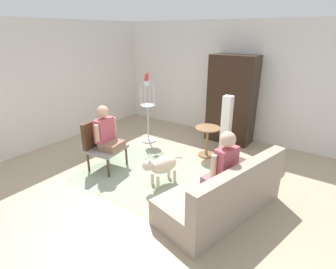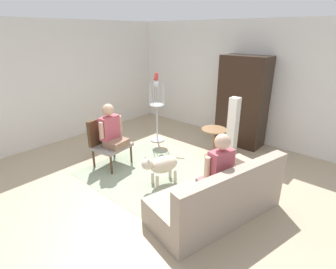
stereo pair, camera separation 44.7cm
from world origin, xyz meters
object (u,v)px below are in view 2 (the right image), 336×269
person_on_armchair (111,129)px  armoire_cabinet (242,102)px  column_lamp (232,131)px  couch (219,198)px  armchair (107,139)px  parrot (156,77)px  dog (162,165)px  bird_cage_stand (157,113)px  round_end_table (213,140)px  person_on_couch (218,168)px

person_on_armchair → armoire_cabinet: size_ratio=0.40×
person_on_armchair → column_lamp: bearing=45.8°
armoire_cabinet → couch: bearing=-68.3°
armchair → column_lamp: (1.86, 1.77, 0.13)m
parrot → armoire_cabinet: size_ratio=0.09×
person_on_armchair → column_lamp: column_lamp is taller
person_on_armchair → parrot: bearing=99.5°
dog → armoire_cabinet: (0.15, 2.64, 0.67)m
column_lamp → armoire_cabinet: size_ratio=0.66×
parrot → column_lamp: bearing=5.3°
person_on_armchair → dog: bearing=6.3°
armchair → bird_cage_stand: 1.60m
couch → armoire_cabinet: (-1.09, 2.74, 0.75)m
bird_cage_stand → dog: bearing=-44.2°
round_end_table → bird_cage_stand: (-1.58, -0.09, 0.32)m
parrot → column_lamp: 2.17m
armchair → round_end_table: 2.24m
armoire_cabinet → parrot: bearing=-143.3°
dog → person_on_couch: bearing=-5.2°
dog → armoire_cabinet: 2.73m
dog → column_lamp: 1.71m
person_on_couch → armoire_cabinet: armoire_cabinet is taller
round_end_table → person_on_couch: bearing=-56.3°
armchair → person_on_couch: size_ratio=1.07×
couch → armoire_cabinet: size_ratio=1.03×
dog → column_lamp: (0.48, 1.61, 0.31)m
armchair → armoire_cabinet: bearing=61.4°
parrot → dog: bearing=-44.1°
couch → person_on_armchair: size_ratio=2.55×
bird_cage_stand → armchair: bearing=-86.4°
dog → column_lamp: bearing=73.3°
parrot → armoire_cabinet: 2.10m
dog → armchair: bearing=-173.5°
person_on_armchair → armoire_cabinet: (1.37, 2.78, 0.26)m
armchair → dog: (1.37, 0.16, -0.18)m
column_lamp → person_on_couch: bearing=-67.5°
armchair → round_end_table: size_ratio=1.47×
bird_cage_stand → parrot: size_ratio=7.66×
person_on_armchair → person_on_couch: bearing=0.6°
person_on_armchair → dog: (1.22, 0.13, -0.42)m
person_on_couch → dog: bearing=174.8°
armchair → column_lamp: 2.57m
armchair → person_on_armchair: size_ratio=1.16×
person_on_couch → column_lamp: size_ratio=0.66×
round_end_table → parrot: size_ratio=3.38×
bird_cage_stand → person_on_couch: bearing=-30.0°
armchair → armoire_cabinet: (1.52, 2.80, 0.49)m
dog → parrot: 2.40m
round_end_table → armchair: bearing=-131.5°
parrot → column_lamp: (1.96, 0.18, -0.92)m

